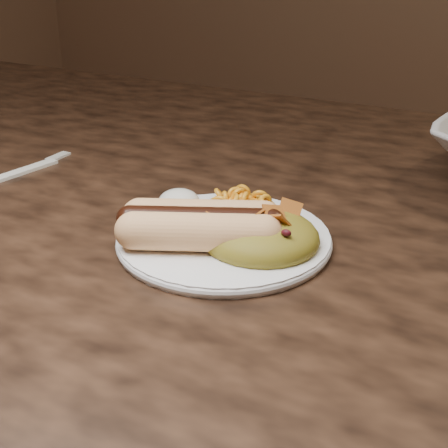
% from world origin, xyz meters
% --- Properties ---
extents(table, '(1.60, 0.90, 0.75)m').
position_xyz_m(table, '(0.00, 0.00, 0.66)').
color(table, '#4A2E1C').
rests_on(table, floor).
extents(plate, '(0.20, 0.20, 0.01)m').
position_xyz_m(plate, '(0.10, -0.12, 0.76)').
color(plate, white).
rests_on(plate, table).
extents(hotdog, '(0.13, 0.11, 0.03)m').
position_xyz_m(hotdog, '(0.09, -0.15, 0.78)').
color(hotdog, '#FCB47F').
rests_on(hotdog, plate).
extents(mac_and_cheese, '(0.09, 0.08, 0.03)m').
position_xyz_m(mac_and_cheese, '(0.10, -0.07, 0.77)').
color(mac_and_cheese, orange).
rests_on(mac_and_cheese, plate).
extents(sour_cream, '(0.05, 0.05, 0.03)m').
position_xyz_m(sour_cream, '(0.04, -0.09, 0.77)').
color(sour_cream, silver).
rests_on(sour_cream, plate).
extents(taco_salad, '(0.11, 0.10, 0.05)m').
position_xyz_m(taco_salad, '(0.14, -0.13, 0.78)').
color(taco_salad, '#9B6312').
rests_on(taco_salad, plate).
extents(fork, '(0.05, 0.16, 0.00)m').
position_xyz_m(fork, '(-0.20, -0.07, 0.75)').
color(fork, silver).
rests_on(fork, table).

